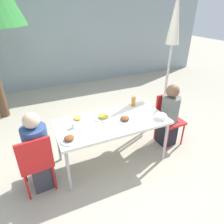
{
  "coord_description": "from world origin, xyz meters",
  "views": [
    {
      "loc": [
        -1.04,
        -2.3,
        2.24
      ],
      "look_at": [
        0.0,
        0.0,
        0.88
      ],
      "focal_mm": 32.0,
      "sensor_mm": 36.0,
      "label": 1
    }
  ],
  "objects_px": {
    "bottle": "(133,101)",
    "drinking_cup": "(74,125)",
    "closed_umbrella": "(173,34)",
    "person_right": "(169,117)",
    "salad_bowl": "(161,117)",
    "chair_right": "(168,115)",
    "chair_left": "(36,160)",
    "person_left": "(38,154)"
  },
  "relations": [
    {
      "from": "bottle",
      "to": "drinking_cup",
      "type": "distance_m",
      "value": 1.12
    },
    {
      "from": "chair_right",
      "to": "bottle",
      "type": "xyz_separation_m",
      "value": [
        -0.59,
        0.22,
        0.29
      ]
    },
    {
      "from": "closed_umbrella",
      "to": "drinking_cup",
      "type": "distance_m",
      "value": 2.36
    },
    {
      "from": "person_left",
      "to": "salad_bowl",
      "type": "xyz_separation_m",
      "value": [
        1.77,
        -0.16,
        0.22
      ]
    },
    {
      "from": "chair_left",
      "to": "salad_bowl",
      "type": "relative_size",
      "value": 5.13
    },
    {
      "from": "salad_bowl",
      "to": "drinking_cup",
      "type": "bearing_deg",
      "value": 166.84
    },
    {
      "from": "chair_right",
      "to": "person_right",
      "type": "distance_m",
      "value": 0.1
    },
    {
      "from": "chair_left",
      "to": "salad_bowl",
      "type": "bearing_deg",
      "value": -6.51
    },
    {
      "from": "drinking_cup",
      "to": "chair_left",
      "type": "bearing_deg",
      "value": -159.1
    },
    {
      "from": "chair_left",
      "to": "drinking_cup",
      "type": "height_order",
      "value": "chair_left"
    },
    {
      "from": "salad_bowl",
      "to": "chair_right",
      "type": "bearing_deg",
      "value": 37.21
    },
    {
      "from": "closed_umbrella",
      "to": "salad_bowl",
      "type": "bearing_deg",
      "value": -131.01
    },
    {
      "from": "closed_umbrella",
      "to": "drinking_cup",
      "type": "bearing_deg",
      "value": -163.06
    },
    {
      "from": "person_right",
      "to": "salad_bowl",
      "type": "height_order",
      "value": "person_right"
    },
    {
      "from": "chair_right",
      "to": "bottle",
      "type": "bearing_deg",
      "value": -20.68
    },
    {
      "from": "drinking_cup",
      "to": "person_right",
      "type": "bearing_deg",
      "value": -1.6
    },
    {
      "from": "chair_left",
      "to": "chair_right",
      "type": "relative_size",
      "value": 1.0
    },
    {
      "from": "person_left",
      "to": "person_right",
      "type": "height_order",
      "value": "person_left"
    },
    {
      "from": "chair_left",
      "to": "salad_bowl",
      "type": "distance_m",
      "value": 1.83
    },
    {
      "from": "chair_left",
      "to": "bottle",
      "type": "relative_size",
      "value": 4.96
    },
    {
      "from": "chair_right",
      "to": "drinking_cup",
      "type": "relative_size",
      "value": 10.26
    },
    {
      "from": "chair_left",
      "to": "person_right",
      "type": "relative_size",
      "value": 0.79
    },
    {
      "from": "drinking_cup",
      "to": "bottle",
      "type": "bearing_deg",
      "value": 13.05
    },
    {
      "from": "chair_left",
      "to": "bottle",
      "type": "xyz_separation_m",
      "value": [
        1.66,
        0.47,
        0.29
      ]
    },
    {
      "from": "person_right",
      "to": "closed_umbrella",
      "type": "height_order",
      "value": "closed_umbrella"
    },
    {
      "from": "bottle",
      "to": "drinking_cup",
      "type": "xyz_separation_m",
      "value": [
        -1.09,
        -0.25,
        -0.04
      ]
    },
    {
      "from": "person_right",
      "to": "person_left",
      "type": "bearing_deg",
      "value": 1.78
    },
    {
      "from": "bottle",
      "to": "chair_right",
      "type": "bearing_deg",
      "value": -20.15
    },
    {
      "from": "bottle",
      "to": "chair_left",
      "type": "bearing_deg",
      "value": -164.2
    },
    {
      "from": "closed_umbrella",
      "to": "bottle",
      "type": "height_order",
      "value": "closed_umbrella"
    },
    {
      "from": "person_left",
      "to": "bottle",
      "type": "height_order",
      "value": "person_left"
    },
    {
      "from": "chair_right",
      "to": "salad_bowl",
      "type": "bearing_deg",
      "value": 36.67
    },
    {
      "from": "person_left",
      "to": "closed_umbrella",
      "type": "bearing_deg",
      "value": 12.32
    },
    {
      "from": "person_right",
      "to": "closed_umbrella",
      "type": "bearing_deg",
      "value": -122.34
    },
    {
      "from": "person_right",
      "to": "closed_umbrella",
      "type": "distance_m",
      "value": 1.46
    },
    {
      "from": "chair_left",
      "to": "closed_umbrella",
      "type": "xyz_separation_m",
      "value": [
        2.62,
        0.84,
        1.25
      ]
    },
    {
      "from": "bottle",
      "to": "person_right",
      "type": "bearing_deg",
      "value": -28.71
    },
    {
      "from": "person_left",
      "to": "bottle",
      "type": "relative_size",
      "value": 6.41
    },
    {
      "from": "person_right",
      "to": "bottle",
      "type": "relative_size",
      "value": 6.31
    },
    {
      "from": "closed_umbrella",
      "to": "bottle",
      "type": "bearing_deg",
      "value": -158.83
    },
    {
      "from": "chair_left",
      "to": "salad_bowl",
      "type": "xyz_separation_m",
      "value": [
        1.82,
        -0.08,
        0.24
      ]
    },
    {
      "from": "chair_left",
      "to": "drinking_cup",
      "type": "relative_size",
      "value": 10.26
    }
  ]
}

